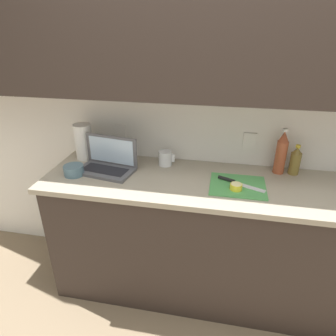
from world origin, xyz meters
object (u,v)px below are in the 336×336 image
(bottle_oil_tall, at_px, (281,153))
(bowl_white, at_px, (74,170))
(laptop, at_px, (108,162))
(bottle_green_soda, at_px, (295,161))
(measuring_cup, at_px, (165,158))
(knife, at_px, (233,181))
(lemon_half_cut, at_px, (236,187))
(paper_towel_roll, at_px, (84,142))
(cutting_board, at_px, (238,186))

(bottle_oil_tall, height_order, bowl_white, bottle_oil_tall)
(laptop, bearing_deg, bottle_green_soda, 18.05)
(bottle_green_soda, relative_size, measuring_cup, 1.80)
(knife, height_order, bowl_white, bowl_white)
(bottle_green_soda, bearing_deg, lemon_half_cut, -141.25)
(bowl_white, bearing_deg, bottle_oil_tall, 12.55)
(laptop, xyz_separation_m, bowl_white, (-0.20, -0.12, -0.02))
(bottle_green_soda, xyz_separation_m, paper_towel_roll, (-1.48, -0.03, 0.04))
(bowl_white, bearing_deg, lemon_half_cut, -0.34)
(cutting_board, bearing_deg, bottle_oil_tall, 42.41)
(measuring_cup, relative_size, paper_towel_roll, 0.44)
(cutting_board, height_order, bottle_green_soda, bottle_green_soda)
(paper_towel_roll, bearing_deg, laptop, -33.09)
(knife, xyz_separation_m, bowl_white, (-1.04, -0.08, 0.02))
(lemon_half_cut, xyz_separation_m, bottle_green_soda, (0.38, 0.31, 0.07))
(cutting_board, xyz_separation_m, bottle_oil_tall, (0.27, 0.25, 0.14))
(bottle_oil_tall, height_order, paper_towel_roll, bottle_oil_tall)
(paper_towel_roll, bearing_deg, measuring_cup, -0.27)
(bottle_oil_tall, relative_size, bowl_white, 2.37)
(knife, distance_m, bottle_green_soda, 0.46)
(cutting_board, height_order, bottle_oil_tall, bottle_oil_tall)
(knife, bearing_deg, cutting_board, -17.84)
(laptop, height_order, lemon_half_cut, laptop)
(knife, bearing_deg, measuring_cup, -178.40)
(laptop, distance_m, measuring_cup, 0.40)
(laptop, bearing_deg, bottle_oil_tall, 18.74)
(measuring_cup, bearing_deg, bottle_green_soda, 1.98)
(bottle_green_soda, height_order, paper_towel_roll, paper_towel_roll)
(laptop, height_order, knife, laptop)
(knife, bearing_deg, laptop, -158.97)
(lemon_half_cut, distance_m, bottle_green_soda, 0.49)
(cutting_board, bearing_deg, measuring_cup, 156.62)
(bottle_green_soda, xyz_separation_m, bowl_white, (-1.44, -0.30, -0.06))
(cutting_board, height_order, measuring_cup, measuring_cup)
(laptop, distance_m, bowl_white, 0.23)
(laptop, bearing_deg, lemon_half_cut, 1.62)
(lemon_half_cut, bearing_deg, bowl_white, 179.66)
(bottle_oil_tall, bearing_deg, knife, -143.85)
(bowl_white, xyz_separation_m, paper_towel_roll, (-0.04, 0.27, 0.10))
(cutting_board, relative_size, bottle_green_soda, 1.65)
(laptop, relative_size, measuring_cup, 3.59)
(bottle_oil_tall, bearing_deg, cutting_board, -137.59)
(cutting_board, bearing_deg, lemon_half_cut, -102.33)
(cutting_board, height_order, paper_towel_roll, paper_towel_roll)
(cutting_board, distance_m, bottle_oil_tall, 0.39)
(knife, bearing_deg, bowl_white, -152.15)
(laptop, distance_m, paper_towel_roll, 0.30)
(lemon_half_cut, xyz_separation_m, paper_towel_roll, (-1.10, 0.28, 0.10))
(cutting_board, distance_m, knife, 0.04)
(cutting_board, xyz_separation_m, bowl_white, (-1.07, -0.05, 0.03))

